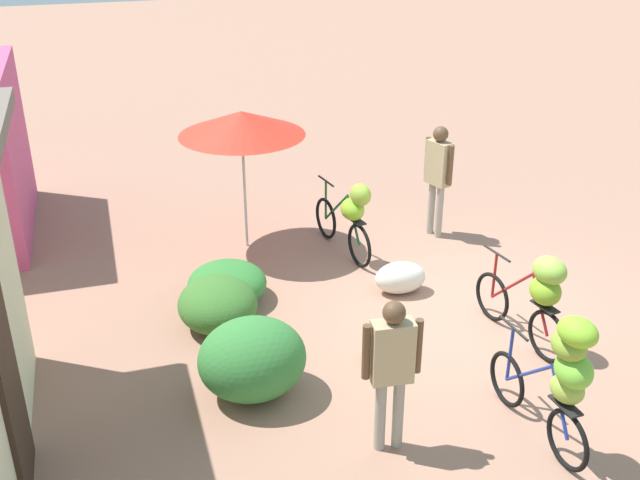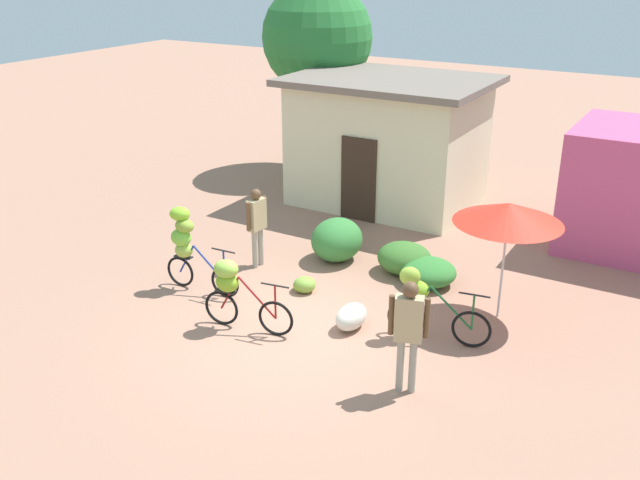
{
  "view_description": "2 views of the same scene",
  "coord_description": "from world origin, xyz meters",
  "px_view_note": "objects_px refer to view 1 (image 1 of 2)",
  "views": [
    {
      "loc": [
        -7.42,
        4.19,
        5.07
      ],
      "look_at": [
        1.06,
        1.61,
        0.83
      ],
      "focal_mm": 42.2,
      "sensor_mm": 36.0,
      "label": 1
    },
    {
      "loc": [
        5.73,
        -8.84,
        6.03
      ],
      "look_at": [
        -0.12,
        1.1,
        1.24
      ],
      "focal_mm": 39.64,
      "sensor_mm": 36.0,
      "label": 2
    }
  ],
  "objects_px": {
    "person_bystander": "(438,169)",
    "bicycle_leftmost": "(563,371)",
    "produce_sack": "(400,278)",
    "banana_pile_on_ground": "(384,349)",
    "bicycle_near_pile": "(538,292)",
    "bicycle_center_loaded": "(350,214)",
    "person_vendor": "(392,361)",
    "market_umbrella": "(242,123)"
  },
  "relations": [
    {
      "from": "bicycle_leftmost",
      "to": "banana_pile_on_ground",
      "type": "xyz_separation_m",
      "value": [
        1.96,
        0.98,
        -0.82
      ]
    },
    {
      "from": "market_umbrella",
      "to": "bicycle_center_loaded",
      "type": "height_order",
      "value": "market_umbrella"
    },
    {
      "from": "person_vendor",
      "to": "bicycle_near_pile",
      "type": "bearing_deg",
      "value": -63.57
    },
    {
      "from": "market_umbrella",
      "to": "produce_sack",
      "type": "xyz_separation_m",
      "value": [
        -2.03,
        -1.69,
        -1.72
      ]
    },
    {
      "from": "bicycle_center_loaded",
      "to": "person_vendor",
      "type": "relative_size",
      "value": 1.04
    },
    {
      "from": "market_umbrella",
      "to": "banana_pile_on_ground",
      "type": "xyz_separation_m",
      "value": [
        -3.45,
        -0.9,
        -1.8
      ]
    },
    {
      "from": "bicycle_center_loaded",
      "to": "produce_sack",
      "type": "xyz_separation_m",
      "value": [
        -1.16,
        -0.33,
        -0.5
      ]
    },
    {
      "from": "banana_pile_on_ground",
      "to": "produce_sack",
      "type": "relative_size",
      "value": 0.78
    },
    {
      "from": "person_bystander",
      "to": "person_vendor",
      "type": "bearing_deg",
      "value": 150.15
    },
    {
      "from": "banana_pile_on_ground",
      "to": "person_bystander",
      "type": "distance_m",
      "value": 3.72
    },
    {
      "from": "bicycle_leftmost",
      "to": "produce_sack",
      "type": "distance_m",
      "value": 3.47
    },
    {
      "from": "bicycle_near_pile",
      "to": "produce_sack",
      "type": "xyz_separation_m",
      "value": [
        1.71,
        0.98,
        -0.55
      ]
    },
    {
      "from": "bicycle_leftmost",
      "to": "person_bystander",
      "type": "distance_m",
      "value": 5.04
    },
    {
      "from": "market_umbrella",
      "to": "person_vendor",
      "type": "xyz_separation_m",
      "value": [
        -4.88,
        -0.39,
        -0.93
      ]
    },
    {
      "from": "bicycle_center_loaded",
      "to": "banana_pile_on_ground",
      "type": "relative_size",
      "value": 3.13
    },
    {
      "from": "banana_pile_on_ground",
      "to": "person_bystander",
      "type": "height_order",
      "value": "person_bystander"
    },
    {
      "from": "person_bystander",
      "to": "bicycle_leftmost",
      "type": "bearing_deg",
      "value": 168.27
    },
    {
      "from": "produce_sack",
      "to": "banana_pile_on_ground",
      "type": "bearing_deg",
      "value": 151.09
    },
    {
      "from": "produce_sack",
      "to": "person_bystander",
      "type": "height_order",
      "value": "person_bystander"
    },
    {
      "from": "person_vendor",
      "to": "person_bystander",
      "type": "height_order",
      "value": "person_bystander"
    },
    {
      "from": "produce_sack",
      "to": "person_bystander",
      "type": "relative_size",
      "value": 0.39
    },
    {
      "from": "market_umbrella",
      "to": "person_bystander",
      "type": "bearing_deg",
      "value": -99.28
    },
    {
      "from": "market_umbrella",
      "to": "bicycle_leftmost",
      "type": "height_order",
      "value": "market_umbrella"
    },
    {
      "from": "bicycle_leftmost",
      "to": "bicycle_near_pile",
      "type": "height_order",
      "value": "bicycle_leftmost"
    },
    {
      "from": "person_bystander",
      "to": "bicycle_near_pile",
      "type": "bearing_deg",
      "value": 175.8
    },
    {
      "from": "bicycle_near_pile",
      "to": "banana_pile_on_ground",
      "type": "height_order",
      "value": "bicycle_near_pile"
    },
    {
      "from": "banana_pile_on_ground",
      "to": "person_vendor",
      "type": "distance_m",
      "value": 1.75
    },
    {
      "from": "market_umbrella",
      "to": "person_bystander",
      "type": "xyz_separation_m",
      "value": [
        -0.48,
        -2.91,
        -0.85
      ]
    },
    {
      "from": "banana_pile_on_ground",
      "to": "produce_sack",
      "type": "height_order",
      "value": "produce_sack"
    },
    {
      "from": "market_umbrella",
      "to": "person_vendor",
      "type": "height_order",
      "value": "market_umbrella"
    },
    {
      "from": "person_bystander",
      "to": "produce_sack",
      "type": "bearing_deg",
      "value": 141.81
    },
    {
      "from": "bicycle_leftmost",
      "to": "person_vendor",
      "type": "height_order",
      "value": "person_vendor"
    },
    {
      "from": "bicycle_leftmost",
      "to": "bicycle_near_pile",
      "type": "bearing_deg",
      "value": -25.19
    },
    {
      "from": "person_vendor",
      "to": "person_bystander",
      "type": "bearing_deg",
      "value": -29.85
    },
    {
      "from": "market_umbrella",
      "to": "produce_sack",
      "type": "bearing_deg",
      "value": -140.22
    },
    {
      "from": "bicycle_leftmost",
      "to": "produce_sack",
      "type": "bearing_deg",
      "value": 3.35
    },
    {
      "from": "banana_pile_on_ground",
      "to": "bicycle_near_pile",
      "type": "bearing_deg",
      "value": -99.32
    },
    {
      "from": "market_umbrella",
      "to": "bicycle_center_loaded",
      "type": "relative_size",
      "value": 1.24
    },
    {
      "from": "person_vendor",
      "to": "produce_sack",
      "type": "bearing_deg",
      "value": -24.59
    },
    {
      "from": "person_vendor",
      "to": "banana_pile_on_ground",
      "type": "bearing_deg",
      "value": -19.97
    },
    {
      "from": "bicycle_near_pile",
      "to": "banana_pile_on_ground",
      "type": "xyz_separation_m",
      "value": [
        0.29,
        1.77,
        -0.63
      ]
    },
    {
      "from": "market_umbrella",
      "to": "banana_pile_on_ground",
      "type": "relative_size",
      "value": 3.87
    }
  ]
}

